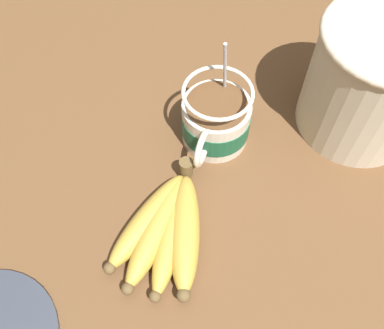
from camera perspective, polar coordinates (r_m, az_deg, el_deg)
table at (r=64.48cm, az=0.55°, el=-2.81°), size 120.78×120.78×3.06cm
coffee_mug at (r=64.10cm, az=3.56°, el=5.75°), size 14.18×10.36×17.52cm
banana_bunch at (r=57.82cm, az=-3.46°, el=-8.47°), size 20.21×13.69×4.22cm
woven_basket at (r=67.44cm, az=22.95°, el=10.33°), size 19.19×19.19×18.03cm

